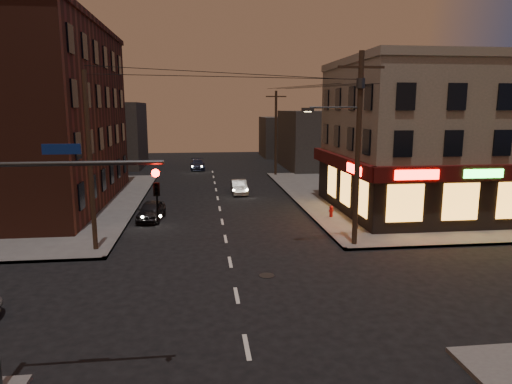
{
  "coord_description": "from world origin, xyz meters",
  "views": [
    {
      "loc": [
        -1.28,
        -17.0,
        7.31
      ],
      "look_at": [
        1.4,
        5.19,
        3.2
      ],
      "focal_mm": 32.0,
      "sensor_mm": 36.0,
      "label": 1
    }
  ],
  "objects": [
    {
      "name": "ground",
      "position": [
        0.0,
        0.0,
        0.0
      ],
      "size": [
        120.0,
        120.0,
        0.0
      ],
      "primitive_type": "plane",
      "color": "black",
      "rests_on": "ground"
    },
    {
      "name": "sidewalk_ne",
      "position": [
        18.0,
        19.0,
        0.07
      ],
      "size": [
        24.0,
        28.0,
        0.15
      ],
      "primitive_type": "cube",
      "color": "#514F4C",
      "rests_on": "ground"
    },
    {
      "name": "pizza_building",
      "position": [
        15.93,
        13.43,
        5.35
      ],
      "size": [
        15.85,
        12.85,
        10.5
      ],
      "color": "gray",
      "rests_on": "sidewalk_ne"
    },
    {
      "name": "brick_apartment",
      "position": [
        -14.5,
        19.0,
        6.65
      ],
      "size": [
        12.0,
        20.0,
        13.0
      ],
      "primitive_type": "cube",
      "color": "#4D2418",
      "rests_on": "sidewalk_nw"
    },
    {
      "name": "bg_building_ne_a",
      "position": [
        14.0,
        38.0,
        3.5
      ],
      "size": [
        10.0,
        12.0,
        7.0
      ],
      "primitive_type": "cube",
      "color": "#3F3D3A",
      "rests_on": "ground"
    },
    {
      "name": "bg_building_nw",
      "position": [
        -13.0,
        42.0,
        4.0
      ],
      "size": [
        9.0,
        10.0,
        8.0
      ],
      "primitive_type": "cube",
      "color": "#3F3D3A",
      "rests_on": "ground"
    },
    {
      "name": "bg_building_ne_b",
      "position": [
        12.0,
        52.0,
        3.0
      ],
      "size": [
        8.0,
        8.0,
        6.0
      ],
      "primitive_type": "cube",
      "color": "#3F3D3A",
      "rests_on": "ground"
    },
    {
      "name": "utility_pole_main",
      "position": [
        6.68,
        5.8,
        5.76
      ],
      "size": [
        4.2,
        0.44,
        10.0
      ],
      "color": "#382619",
      "rests_on": "sidewalk_ne"
    },
    {
      "name": "utility_pole_far",
      "position": [
        6.8,
        32.0,
        4.65
      ],
      "size": [
        0.26,
        0.26,
        9.0
      ],
      "primitive_type": "cylinder",
      "color": "#382619",
      "rests_on": "sidewalk_ne"
    },
    {
      "name": "utility_pole_west",
      "position": [
        -6.8,
        6.5,
        4.65
      ],
      "size": [
        0.24,
        0.24,
        9.0
      ],
      "primitive_type": "cylinder",
      "color": "#382619",
      "rests_on": "sidewalk_nw"
    },
    {
      "name": "traffic_signal",
      "position": [
        -5.57,
        -5.6,
        4.16
      ],
      "size": [
        4.49,
        0.32,
        6.47
      ],
      "color": "#333538",
      "rests_on": "ground"
    },
    {
      "name": "sedan_near",
      "position": [
        -4.65,
        13.09,
        0.63
      ],
      "size": [
        1.88,
        3.83,
        1.26
      ],
      "primitive_type": "imported",
      "rotation": [
        0.0,
        0.0,
        -0.11
      ],
      "color": "black",
      "rests_on": "ground"
    },
    {
      "name": "sedan_mid",
      "position": [
        1.92,
        21.82,
        0.6
      ],
      "size": [
        1.35,
        3.67,
        1.2
      ],
      "primitive_type": "imported",
      "rotation": [
        0.0,
        0.0,
        0.02
      ],
      "color": "gray",
      "rests_on": "ground"
    },
    {
      "name": "sedan_far",
      "position": [
        -1.74,
        38.23,
        0.62
      ],
      "size": [
        1.83,
        4.29,
        1.23
      ],
      "primitive_type": "imported",
      "rotation": [
        0.0,
        0.0,
        0.02
      ],
      "color": "#1D233A",
      "rests_on": "ground"
    },
    {
      "name": "fire_hydrant",
      "position": [
        7.29,
        11.92,
        0.57
      ],
      "size": [
        0.35,
        0.35,
        0.77
      ],
      "rotation": [
        0.0,
        0.0,
        0.34
      ],
      "color": "maroon",
      "rests_on": "sidewalk_ne"
    }
  ]
}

